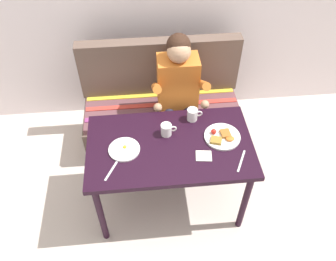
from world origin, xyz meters
TOP-DOWN VIEW (x-y plane):
  - ground_plane at (0.00, 0.00)m, footprint 8.00×8.00m
  - table at (0.00, 0.00)m, footprint 1.20×0.70m
  - couch at (0.00, 0.76)m, footprint 1.44×0.56m
  - person at (0.13, 0.59)m, footprint 0.45×0.61m
  - plate_breakfast at (0.39, 0.03)m, footprint 0.27×0.27m
  - plate_eggs at (-0.33, -0.02)m, footprint 0.22×0.22m
  - coffee_mug at (-0.01, 0.11)m, footprint 0.12×0.08m
  - coffee_mug_second at (0.20, 0.24)m, footprint 0.12×0.08m
  - napkin at (0.22, -0.13)m, footprint 0.12×0.11m
  - fork at (-0.42, -0.20)m, footprint 0.09×0.16m
  - knife at (0.48, -0.20)m, footprint 0.10×0.18m

SIDE VIEW (x-z plane):
  - ground_plane at x=0.00m, z-range 0.00..0.00m
  - couch at x=0.00m, z-range -0.17..0.83m
  - table at x=0.00m, z-range 0.28..1.01m
  - fork at x=-0.42m, z-range 0.73..0.73m
  - knife at x=0.48m, z-range 0.73..0.73m
  - napkin at x=0.22m, z-range 0.73..0.74m
  - plate_eggs at x=-0.33m, z-range 0.72..0.76m
  - person at x=0.13m, z-range 0.13..1.35m
  - plate_breakfast at x=0.39m, z-range 0.72..0.77m
  - coffee_mug at x=-0.01m, z-range 0.73..0.83m
  - coffee_mug_second at x=0.20m, z-range 0.73..0.83m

